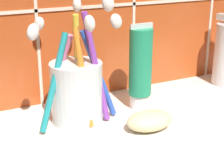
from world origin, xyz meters
TOP-DOWN VIEW (x-y plane):
  - sink_counter at (0.00, 0.00)cm, footprint 69.23×29.96cm
  - toothbrush_cup at (-12.46, 5.99)cm, footprint 15.02×12.31cm
  - toothpaste_tube at (-1.64, 6.01)cm, footprint 3.85×3.66cm
  - soap_bar at (-4.35, -1.46)cm, footprint 7.02×4.81cm

SIDE VIEW (x-z plane):
  - sink_counter at x=0.00cm, z-range 0.00..2.00cm
  - soap_bar at x=-4.35cm, z-range 2.00..4.71cm
  - toothbrush_cup at x=-12.46cm, z-range -2.06..16.77cm
  - toothpaste_tube at x=-1.64cm, z-range 1.93..15.83cm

